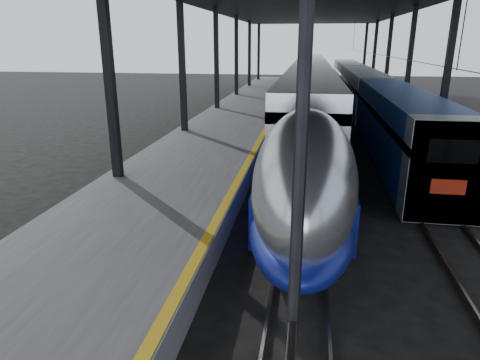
# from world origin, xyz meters

# --- Properties ---
(ground) EXTENTS (160.00, 160.00, 0.00)m
(ground) POSITION_xyz_m (0.00, 0.00, 0.00)
(ground) COLOR black
(ground) RESTS_ON ground
(platform) EXTENTS (6.00, 80.00, 1.00)m
(platform) POSITION_xyz_m (-3.50, 20.00, 0.50)
(platform) COLOR #4C4C4F
(platform) RESTS_ON ground
(yellow_strip) EXTENTS (0.30, 80.00, 0.01)m
(yellow_strip) POSITION_xyz_m (-0.70, 20.00, 1.00)
(yellow_strip) COLOR gold
(yellow_strip) RESTS_ON platform
(rails) EXTENTS (6.52, 80.00, 0.16)m
(rails) POSITION_xyz_m (4.50, 20.00, 0.08)
(rails) COLOR slate
(rails) RESTS_ON ground
(tgv_train) EXTENTS (3.23, 65.20, 4.62)m
(tgv_train) POSITION_xyz_m (2.00, 28.97, 2.16)
(tgv_train) COLOR #B4B7BC
(tgv_train) RESTS_ON ground
(second_train) EXTENTS (2.81, 56.05, 3.88)m
(second_train) POSITION_xyz_m (7.00, 31.33, 1.96)
(second_train) COLOR navy
(second_train) RESTS_ON ground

